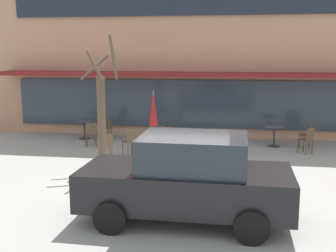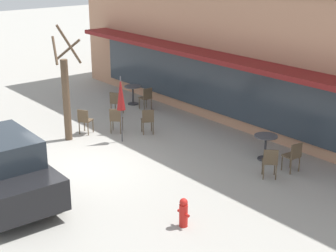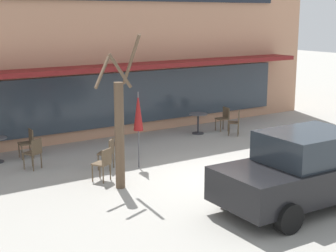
# 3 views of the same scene
# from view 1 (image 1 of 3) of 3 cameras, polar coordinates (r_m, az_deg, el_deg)

# --- Properties ---
(ground_plane) EXTENTS (80.00, 80.00, 0.00)m
(ground_plane) POSITION_cam_1_polar(r_m,az_deg,el_deg) (11.28, 1.74, -7.48)
(ground_plane) COLOR #9E9B93
(building_facade) EXTENTS (18.73, 9.10, 7.40)m
(building_facade) POSITION_cam_1_polar(r_m,az_deg,el_deg) (20.69, 5.15, 10.79)
(building_facade) COLOR tan
(building_facade) RESTS_ON ground
(cafe_table_near_wall) EXTENTS (0.70, 0.70, 0.76)m
(cafe_table_near_wall) POSITION_cam_1_polar(r_m,az_deg,el_deg) (15.69, 14.20, -0.87)
(cafe_table_near_wall) COLOR #333338
(cafe_table_near_wall) RESTS_ON ground
(cafe_table_streetside) EXTENTS (0.70, 0.70, 0.76)m
(cafe_table_streetside) POSITION_cam_1_polar(r_m,az_deg,el_deg) (16.90, -11.28, -0.00)
(cafe_table_streetside) COLOR #333338
(cafe_table_streetside) RESTS_ON ground
(patio_umbrella_green_folded) EXTENTS (0.28, 0.28, 2.20)m
(patio_umbrella_green_folded) POSITION_cam_1_polar(r_m,az_deg,el_deg) (13.20, -2.00, 2.33)
(patio_umbrella_green_folded) COLOR #4C4C51
(patio_umbrella_green_folded) RESTS_ON ground
(cafe_chair_0) EXTENTS (0.54, 0.54, 0.89)m
(cafe_chair_0) POSITION_cam_1_polar(r_m,az_deg,el_deg) (15.44, -10.38, -0.86)
(cafe_chair_0) COLOR brown
(cafe_chair_0) RESTS_ON ground
(cafe_chair_1) EXTENTS (0.44, 0.44, 0.89)m
(cafe_chair_1) POSITION_cam_1_polar(r_m,az_deg,el_deg) (15.73, 18.30, -1.01)
(cafe_chair_1) COLOR brown
(cafe_chair_1) RESTS_ON ground
(cafe_chair_2) EXTENTS (0.42, 0.42, 0.89)m
(cafe_chair_2) POSITION_cam_1_polar(r_m,az_deg,el_deg) (16.55, -8.17, -0.08)
(cafe_chair_2) COLOR brown
(cafe_chair_2) RESTS_ON ground
(cafe_chair_3) EXTENTS (0.54, 0.54, 0.89)m
(cafe_chair_3) POSITION_cam_1_polar(r_m,az_deg,el_deg) (14.45, -1.37, -1.44)
(cafe_chair_3) COLOR brown
(cafe_chair_3) RESTS_ON ground
(cafe_chair_4) EXTENTS (0.54, 0.54, 0.89)m
(cafe_chair_4) POSITION_cam_1_polar(r_m,az_deg,el_deg) (13.17, -8.46, -2.67)
(cafe_chair_4) COLOR brown
(cafe_chair_4) RESTS_ON ground
(cafe_chair_5) EXTENTS (0.57, 0.57, 0.89)m
(cafe_chair_5) POSITION_cam_1_polar(r_m,az_deg,el_deg) (14.89, 18.35, -1.61)
(cafe_chair_5) COLOR brown
(cafe_chair_5) RESTS_ON ground
(cafe_chair_6) EXTENTS (0.57, 0.57, 0.89)m
(cafe_chair_6) POSITION_cam_1_polar(r_m,az_deg,el_deg) (13.86, -5.06, -1.97)
(cafe_chair_6) COLOR brown
(cafe_chair_6) RESTS_ON ground
(parked_sedan) EXTENTS (4.24, 2.09, 1.76)m
(parked_sedan) POSITION_cam_1_polar(r_m,az_deg,el_deg) (8.52, 2.68, -7.09)
(parked_sedan) COLOR black
(parked_sedan) RESTS_ON ground
(street_tree) EXTENTS (1.08, 1.04, 3.89)m
(street_tree) POSITION_cam_1_polar(r_m,az_deg,el_deg) (12.29, -8.97, 1.38)
(street_tree) COLOR brown
(street_tree) RESTS_ON ground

